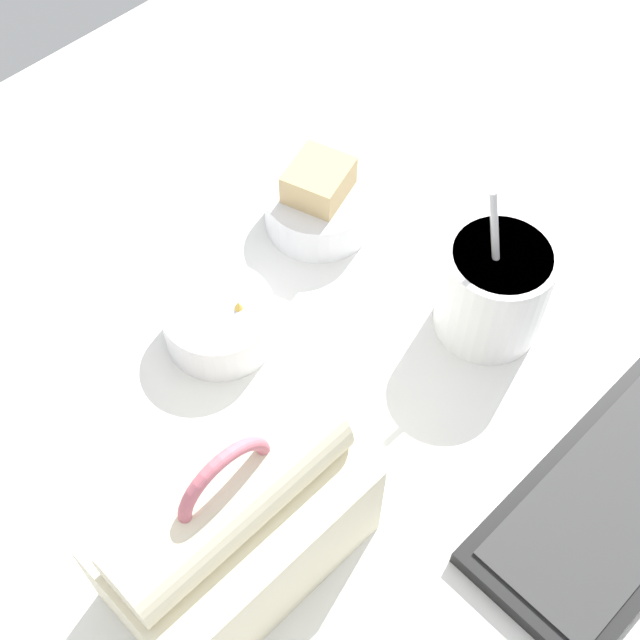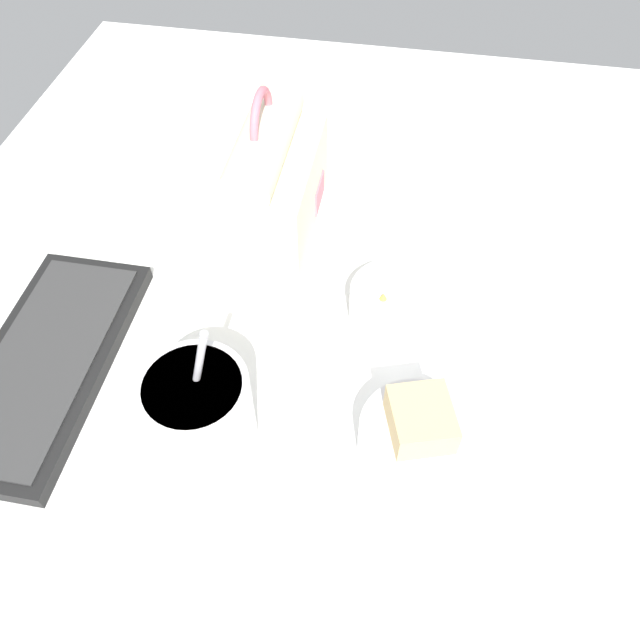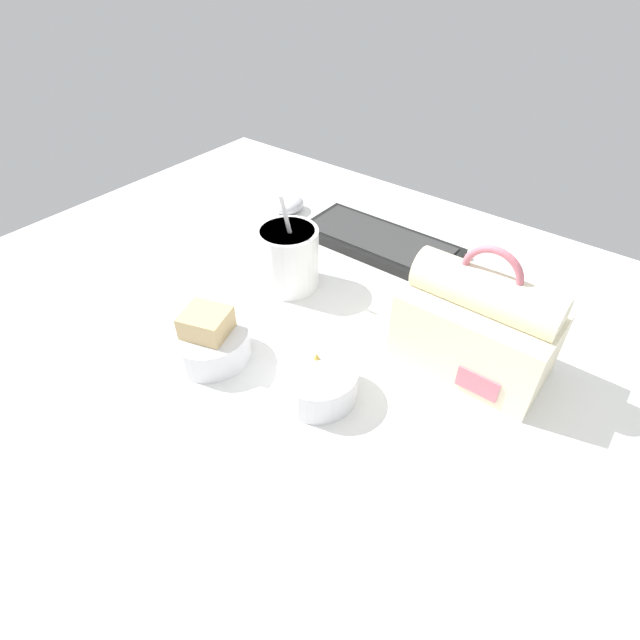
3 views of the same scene
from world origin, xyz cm
name	(u,v)px [view 1 (image 1 of 3)]	position (x,y,z in cm)	size (l,w,h in cm)	color
desk_surface	(325,353)	(0.00, 0.00, 1.00)	(140.00, 110.00, 2.00)	white
keyboard	(625,490)	(-7.81, 29.33, 3.02)	(30.71, 13.60, 2.10)	black
lunch_bag	(235,528)	(19.96, 10.20, 9.26)	(20.77, 12.48, 19.78)	#EFE5C1
soup_cup	(494,288)	(-13.50, 9.04, 7.63)	(10.38, 10.38, 18.05)	white
bento_bowl_sandwich	(319,203)	(-10.82, -11.88, 5.07)	(11.50, 11.50, 8.22)	silver
bento_bowl_snacks	(220,320)	(6.21, -8.10, 4.55)	(10.91, 10.91, 5.75)	silver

